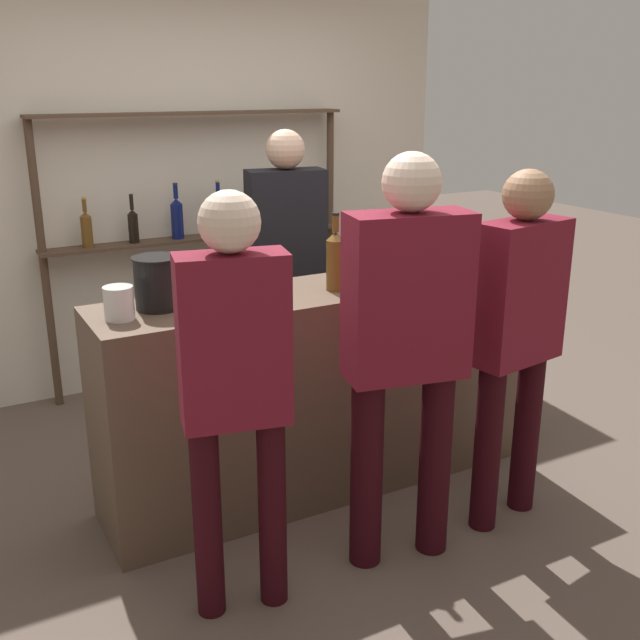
# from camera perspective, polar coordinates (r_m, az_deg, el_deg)

# --- Properties ---
(ground_plane) EXTENTS (16.00, 16.00, 0.00)m
(ground_plane) POSITION_cam_1_polar(r_m,az_deg,el_deg) (3.96, 0.00, -12.30)
(ground_plane) COLOR brown
(bar_counter) EXTENTS (2.18, 0.51, 1.04)m
(bar_counter) POSITION_cam_1_polar(r_m,az_deg,el_deg) (3.73, 0.00, -5.35)
(bar_counter) COLOR brown
(bar_counter) RESTS_ON ground_plane
(back_wall) EXTENTS (3.78, 0.12, 2.80)m
(back_wall) POSITION_cam_1_polar(r_m,az_deg,el_deg) (5.17, -10.10, 11.01)
(back_wall) COLOR beige
(back_wall) RESTS_ON ground_plane
(back_shelf) EXTENTS (2.04, 0.18, 1.80)m
(back_shelf) POSITION_cam_1_polar(r_m,az_deg,el_deg) (5.03, -9.12, 8.40)
(back_shelf) COLOR #4C3828
(back_shelf) RESTS_ON ground_plane
(counter_bottle_0) EXTENTS (0.09, 0.09, 0.37)m
(counter_bottle_0) POSITION_cam_1_polar(r_m,az_deg,el_deg) (3.50, 1.18, 4.63)
(counter_bottle_0) COLOR brown
(counter_bottle_0) RESTS_ON bar_counter
(counter_bottle_1) EXTENTS (0.09, 0.09, 0.32)m
(counter_bottle_1) POSITION_cam_1_polar(r_m,az_deg,el_deg) (3.64, 2.77, 4.77)
(counter_bottle_1) COLOR silver
(counter_bottle_1) RESTS_ON bar_counter
(counter_bottle_2) EXTENTS (0.08, 0.08, 0.34)m
(counter_bottle_2) POSITION_cam_1_polar(r_m,az_deg,el_deg) (3.78, 4.62, 5.26)
(counter_bottle_2) COLOR silver
(counter_bottle_2) RESTS_ON bar_counter
(wine_glass) EXTENTS (0.08, 0.08, 0.14)m
(wine_glass) POSITION_cam_1_polar(r_m,az_deg,el_deg) (3.81, 9.88, 4.80)
(wine_glass) COLOR silver
(wine_glass) RESTS_ON bar_counter
(ice_bucket) EXTENTS (0.21, 0.21, 0.23)m
(ice_bucket) POSITION_cam_1_polar(r_m,az_deg,el_deg) (3.29, -12.29, 2.79)
(ice_bucket) COLOR black
(ice_bucket) RESTS_ON bar_counter
(cork_jar) EXTENTS (0.12, 0.12, 0.14)m
(cork_jar) POSITION_cam_1_polar(r_m,az_deg,el_deg) (3.19, -15.07, 1.23)
(cork_jar) COLOR silver
(cork_jar) RESTS_ON bar_counter
(server_behind_counter) EXTENTS (0.48, 0.27, 1.72)m
(server_behind_counter) POSITION_cam_1_polar(r_m,az_deg,el_deg) (4.47, -2.56, 5.22)
(server_behind_counter) COLOR black
(server_behind_counter) RESTS_ON ground_plane
(customer_right) EXTENTS (0.46, 0.26, 1.64)m
(customer_right) POSITION_cam_1_polar(r_m,az_deg,el_deg) (3.40, 14.79, -0.32)
(customer_right) COLOR black
(customer_right) RESTS_ON ground_plane
(customer_left) EXTENTS (0.42, 0.25, 1.64)m
(customer_left) POSITION_cam_1_polar(r_m,az_deg,el_deg) (2.70, -6.49, -4.20)
(customer_left) COLOR black
(customer_left) RESTS_ON ground_plane
(customer_center) EXTENTS (0.52, 0.31, 1.74)m
(customer_center) POSITION_cam_1_polar(r_m,az_deg,el_deg) (3.01, 6.58, -1.21)
(customer_center) COLOR black
(customer_center) RESTS_ON ground_plane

